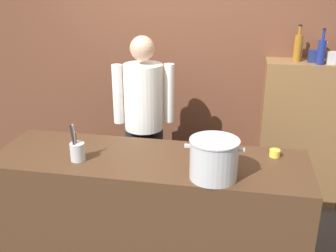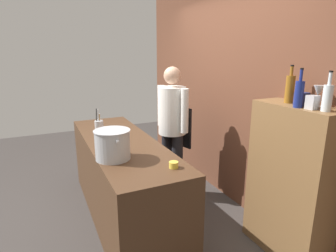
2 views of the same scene
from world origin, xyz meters
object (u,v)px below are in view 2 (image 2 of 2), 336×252
at_px(butter_jar, 174,165).
at_px(wine_bottle_cobalt, 299,93).
at_px(chef, 172,124).
at_px(spice_tin_silver, 312,102).
at_px(wine_glass_tall, 318,92).
at_px(wine_bottle_amber, 290,89).
at_px(stockpot_large, 113,145).
at_px(wine_bottle_clear, 327,97).
at_px(spice_tin_navy, 301,99).
at_px(utensil_crock, 99,125).

bearing_deg(butter_jar, wine_bottle_cobalt, 66.70).
relative_size(chef, spice_tin_silver, 15.51).
relative_size(butter_jar, wine_glass_tall, 0.45).
bearing_deg(wine_bottle_amber, butter_jar, -101.43).
distance_m(chef, stockpot_large, 1.16).
distance_m(wine_bottle_clear, wine_glass_tall, 0.19).
xyz_separation_m(wine_bottle_cobalt, spice_tin_navy, (-0.05, 0.09, -0.06)).
xyz_separation_m(stockpot_large, wine_bottle_cobalt, (0.80, 1.29, 0.48)).
height_order(wine_bottle_cobalt, spice_tin_navy, wine_bottle_cobalt).
bearing_deg(wine_bottle_amber, spice_tin_navy, -5.01).
relative_size(stockpot_large, wine_glass_tall, 2.23).
xyz_separation_m(utensil_crock, wine_bottle_amber, (1.58, 1.32, 0.55)).
relative_size(stockpot_large, spice_tin_silver, 3.56).
distance_m(wine_glass_tall, spice_tin_navy, 0.13).
bearing_deg(spice_tin_silver, wine_bottle_clear, 15.72).
bearing_deg(chef, butter_jar, 139.88).
distance_m(spice_tin_silver, spice_tin_navy, 0.15).
height_order(wine_bottle_clear, wine_glass_tall, wine_bottle_clear).
bearing_deg(wine_bottle_cobalt, chef, -166.08).
bearing_deg(stockpot_large, chef, 126.86).
relative_size(wine_bottle_clear, wine_glass_tall, 1.74).
relative_size(wine_bottle_amber, wine_bottle_cobalt, 1.04).
relative_size(wine_glass_tall, spice_tin_navy, 1.56).
relative_size(chef, wine_glass_tall, 9.74).
bearing_deg(stockpot_large, utensil_crock, 175.57).
distance_m(stockpot_large, utensil_crock, 0.97).
bearing_deg(spice_tin_navy, butter_jar, -108.94).
height_order(stockpot_large, spice_tin_silver, spice_tin_silver).
bearing_deg(wine_bottle_cobalt, spice_tin_navy, 117.43).
bearing_deg(wine_glass_tall, utensil_crock, -142.23).
bearing_deg(spice_tin_navy, wine_glass_tall, 43.81).
bearing_deg(utensil_crock, wine_bottle_amber, 40.03).
relative_size(utensil_crock, spice_tin_silver, 2.55).
xyz_separation_m(butter_jar, wine_bottle_amber, (0.20, 1.00, 0.60)).
bearing_deg(spice_tin_silver, wine_bottle_amber, 167.43).
bearing_deg(spice_tin_silver, wine_bottle_cobalt, -156.88).
xyz_separation_m(stockpot_large, wine_glass_tall, (0.83, 1.47, 0.49)).
bearing_deg(chef, spice_tin_navy, -176.98).
xyz_separation_m(utensil_crock, wine_bottle_clear, (1.95, 1.29, 0.53)).
distance_m(wine_bottle_cobalt, wine_glass_tall, 0.18).
height_order(wine_bottle_amber, wine_glass_tall, wine_bottle_amber).
xyz_separation_m(wine_bottle_cobalt, spice_tin_silver, (0.10, 0.04, -0.06)).
xyz_separation_m(chef, spice_tin_navy, (1.44, 0.46, 0.49)).
relative_size(chef, butter_jar, 21.52).
relative_size(wine_bottle_clear, spice_tin_navy, 2.70).
xyz_separation_m(wine_glass_tall, spice_tin_silver, (0.06, -0.13, -0.07)).
bearing_deg(wine_bottle_clear, wine_bottle_cobalt, -160.52).
bearing_deg(stockpot_large, wine_bottle_amber, 66.31).
distance_m(chef, wine_bottle_amber, 1.50).
relative_size(utensil_crock, wine_bottle_clear, 0.92).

